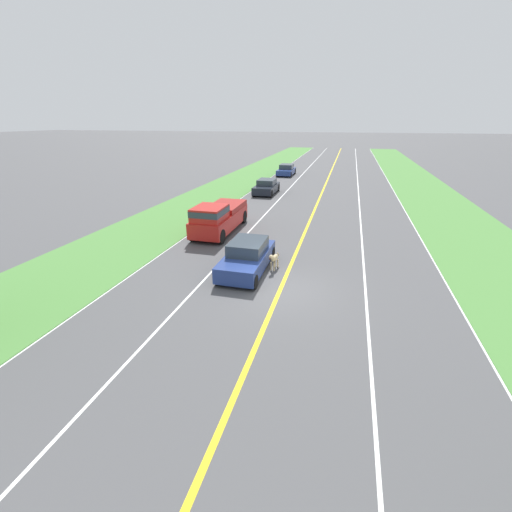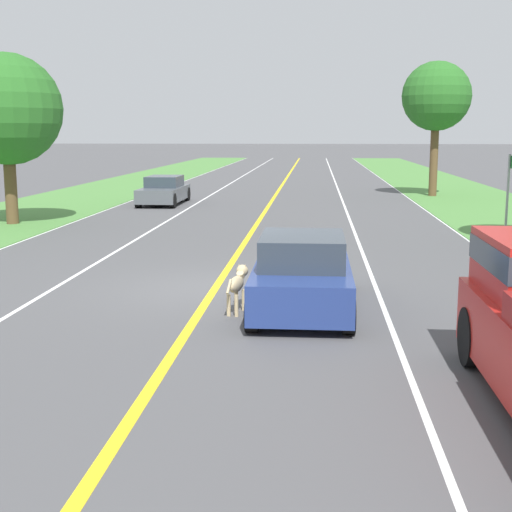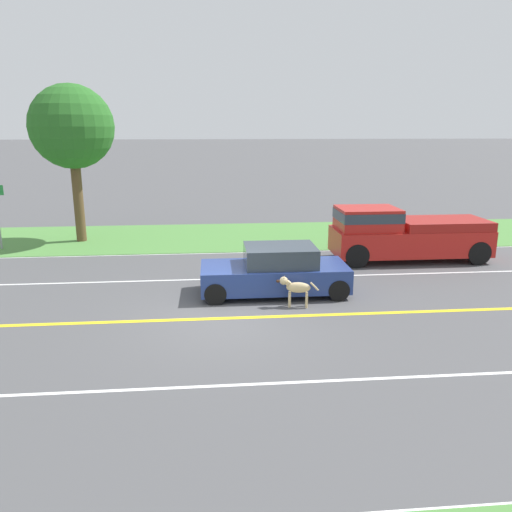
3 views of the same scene
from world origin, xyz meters
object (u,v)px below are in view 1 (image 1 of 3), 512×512
object	(u,v)px
ego_car	(247,257)
car_trailing_mid	(286,170)
dog	(274,259)
car_trailing_near	(266,187)
pickup_truck	(218,217)

from	to	relation	value
ego_car	car_trailing_mid	bearing A→B (deg)	-83.34
dog	car_trailing_near	size ratio (longest dim) A/B	0.28
dog	car_trailing_mid	size ratio (longest dim) A/B	0.27
dog	car_trailing_mid	bearing A→B (deg)	-70.28
ego_car	car_trailing_near	xyz separation A→B (m)	(3.31, -18.05, -0.02)
dog	pickup_truck	size ratio (longest dim) A/B	0.21
car_trailing_near	dog	bearing A→B (deg)	104.33
pickup_truck	car_trailing_near	distance (m)	12.85
dog	pickup_truck	distance (m)	6.68
dog	car_trailing_mid	xyz separation A→B (m)	(4.77, -30.09, 0.08)
pickup_truck	car_trailing_near	xyz separation A→B (m)	(-0.09, -12.85, -0.37)
ego_car	dog	size ratio (longest dim) A/B	3.68
dog	pickup_truck	world-z (taller)	pickup_truck
dog	car_trailing_near	world-z (taller)	car_trailing_near
ego_car	dog	bearing A→B (deg)	-162.02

